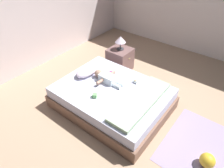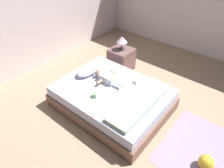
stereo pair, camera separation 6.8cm
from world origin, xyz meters
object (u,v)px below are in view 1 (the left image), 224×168
Objects in this scene: baby at (106,78)px; toy_block at (95,96)px; baby_bottle at (135,82)px; toothbrush at (112,71)px; nightstand at (120,60)px; toy_ball at (207,160)px; lamp at (120,40)px; pillow at (88,70)px; bed at (112,98)px.

baby reaches higher than toy_block.
toothbrush is at bearing 87.90° from baby_bottle.
nightstand is at bearing 20.60° from toy_block.
nightstand is at bearing 50.24° from baby_bottle.
baby is 4.58× the size of toothbrush.
baby reaches higher than toy_ball.
lamp reaches higher than toy_ball.
nightstand is at bearing -90.00° from lamp.
nightstand is 0.48m from lamp.
baby reaches higher than toothbrush.
pillow is 0.47m from toothbrush.
pillow is 0.42m from baby.
lamp reaches higher than baby.
baby_bottle is (0.73, -0.31, -0.00)m from toy_block.
toy_block is (-1.45, -0.54, 0.20)m from nightstand.
toy_ball is at bearing -108.29° from baby_bottle.
pillow is 2.50× the size of toy_ball.
baby is at bearing -83.66° from pillow.
bed is 1.27m from nightstand.
toy_ball is 1.88m from toy_block.
pillow reaches higher than bed.
nightstand reaches higher than baby_bottle.
baby_bottle is (0.50, 1.52, 0.35)m from toy_ball.
toothbrush is (0.33, -0.32, -0.07)m from pillow.
toy_block is 0.80m from baby_bottle.
nightstand is (0.98, 0.40, -0.23)m from baby.
pillow is at bearing 85.41° from toy_ball.
toy_ball is at bearing -93.92° from bed.
toy_ball is (-1.22, -2.38, -0.15)m from nightstand.
lamp is (1.10, 0.63, 0.53)m from bed.
baby is at bearing 62.19° from bed.
toy_ball is (-0.12, -1.75, -0.10)m from bed.
toy_block is at bearing -163.29° from baby.
toothbrush is at bearing -44.29° from pillow.
toy_ball is 2.25× the size of toy_block.
lamp reaches higher than baby_bottle.
nightstand reaches higher than toy_block.
lamp is 1.44× the size of toy_ball.
toy_ball is at bearing -117.07° from lamp.
bed is 0.71m from pillow.
lamp is (1.02, -0.01, 0.24)m from pillow.
baby is 0.53m from baby_bottle.
baby_bottle is (-0.71, -0.86, -0.29)m from lamp.
pillow is at bearing 52.84° from toy_block.
baby is 0.31m from toothbrush.
nightstand is 2.68m from toy_ball.
lamp is 3.32× the size of baby_bottle.
toy_block is (-0.75, -0.24, 0.03)m from toothbrush.
toy_block is (-0.35, 0.08, 0.25)m from bed.
baby_bottle is at bearing -92.10° from toothbrush.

